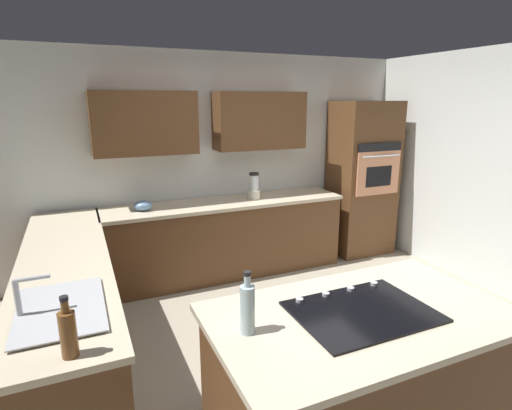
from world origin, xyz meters
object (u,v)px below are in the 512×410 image
at_px(sink_unit, 59,308).
at_px(oil_bottle, 247,308).
at_px(cooktop, 362,311).
at_px(dish_soap_bottle, 68,332).
at_px(blender, 254,188).
at_px(mixing_bowl, 143,205).
at_px(wall_oven, 362,179).

xyz_separation_m(sink_unit, oil_bottle, (-0.88, 0.63, 0.12)).
bearing_deg(cooktop, dish_soap_bottle, -8.36).
xyz_separation_m(blender, dish_soap_bottle, (2.02, 2.50, -0.01)).
distance_m(cooktop, mixing_bowl, 2.83).
height_order(mixing_bowl, oil_bottle, oil_bottle).
xyz_separation_m(sink_unit, mixing_bowl, (-0.78, -2.03, 0.04)).
bearing_deg(dish_soap_bottle, oil_bottle, 169.69).
relative_size(blender, mixing_bowl, 1.61).
height_order(blender, mixing_bowl, blender).
bearing_deg(oil_bottle, cooktop, 174.09).
bearing_deg(blender, mixing_bowl, -0.00).
xyz_separation_m(wall_oven, dish_soap_bottle, (3.62, 2.52, -0.00)).
height_order(blender, dish_soap_bottle, blender).
xyz_separation_m(sink_unit, cooktop, (-1.54, 0.69, -0.01)).
bearing_deg(dish_soap_bottle, sink_unit, -82.99).
xyz_separation_m(sink_unit, dish_soap_bottle, (-0.06, 0.48, 0.10)).
distance_m(wall_oven, sink_unit, 4.21).
distance_m(dish_soap_bottle, oil_bottle, 0.84).
relative_size(sink_unit, blender, 2.21).
xyz_separation_m(wall_oven, mixing_bowl, (2.90, 0.01, -0.07)).
distance_m(mixing_bowl, oil_bottle, 2.66).
bearing_deg(sink_unit, wall_oven, -150.99).
height_order(cooktop, dish_soap_bottle, dish_soap_bottle).
distance_m(blender, dish_soap_bottle, 3.22).
relative_size(sink_unit, oil_bottle, 2.09).
distance_m(blender, mixing_bowl, 1.30).
bearing_deg(dish_soap_bottle, cooktop, 171.64).
distance_m(sink_unit, oil_bottle, 1.09).
bearing_deg(wall_oven, blender, 0.41).
bearing_deg(mixing_bowl, wall_oven, -179.77).
relative_size(cooktop, mixing_bowl, 3.85).
height_order(wall_oven, sink_unit, wall_oven).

